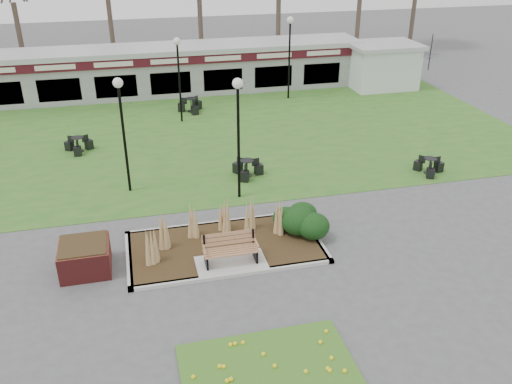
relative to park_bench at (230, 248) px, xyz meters
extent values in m
plane|color=#515154|center=(0.00, -0.25, -0.59)|extent=(100.00, 100.00, 0.00)
cube|color=#2B6A21|center=(0.00, 11.75, -0.58)|extent=(34.00, 16.00, 0.02)
cube|color=#37691E|center=(0.00, -4.85, -0.55)|extent=(4.20, 3.00, 0.08)
cube|color=#302313|center=(0.00, 0.95, -0.53)|extent=(6.22, 3.22, 0.12)
cube|color=#B7B7B2|center=(0.00, -0.66, -0.53)|extent=(6.40, 0.18, 0.12)
cube|color=#B7B7B2|center=(0.00, 2.56, -0.53)|extent=(6.40, 0.18, 0.12)
cube|color=#B7B7B2|center=(-3.11, 0.95, -0.53)|extent=(0.18, 3.40, 0.12)
cube|color=#B7B7B2|center=(3.11, 0.95, -0.53)|extent=(0.18, 3.40, 0.12)
cube|color=#B7B7B2|center=(0.00, -0.10, -0.52)|extent=(2.20, 1.20, 0.13)
cone|color=tan|center=(-1.90, 1.35, 0.11)|extent=(0.36, 0.36, 1.15)
cone|color=tan|center=(-0.90, 1.75, 0.11)|extent=(0.36, 0.36, 1.15)
cone|color=tan|center=(0.20, 1.95, 0.11)|extent=(0.36, 0.36, 1.15)
cone|color=tan|center=(1.10, 1.75, 0.11)|extent=(0.36, 0.36, 1.15)
cone|color=tan|center=(1.90, 1.35, 0.11)|extent=(0.36, 0.36, 1.15)
cone|color=tan|center=(-2.40, 0.55, 0.11)|extent=(0.36, 0.36, 1.15)
ellipsoid|color=black|center=(2.60, 1.15, 0.00)|extent=(1.21, 1.10, 0.99)
ellipsoid|color=black|center=(3.00, 0.75, -0.04)|extent=(1.10, 1.00, 0.90)
ellipsoid|color=black|center=(2.90, 1.65, -0.06)|extent=(1.06, 0.96, 0.86)
ellipsoid|color=black|center=(2.30, 1.65, -0.11)|extent=(0.92, 0.84, 0.76)
cube|color=#AD724E|center=(0.00, -0.10, -0.03)|extent=(1.70, 0.57, 0.04)
cube|color=#AD724E|center=(0.00, 0.21, 0.25)|extent=(1.70, 0.13, 0.44)
cube|color=black|center=(-0.78, -0.10, -0.25)|extent=(0.06, 0.55, 0.42)
cube|color=black|center=(0.78, -0.10, -0.25)|extent=(0.06, 0.55, 0.42)
cube|color=black|center=(-0.78, 0.20, 0.22)|extent=(0.06, 0.06, 0.50)
cube|color=black|center=(0.78, 0.20, 0.22)|extent=(0.06, 0.06, 0.50)
cube|color=#AD724E|center=(-0.82, -0.12, 0.15)|extent=(0.05, 0.50, 0.04)
cube|color=#AD724E|center=(0.82, -0.12, 0.15)|extent=(0.05, 0.50, 0.04)
cube|color=maroon|center=(-4.40, 0.75, -0.14)|extent=(1.50, 1.50, 0.90)
cube|color=#302313|center=(-4.40, 0.75, 0.33)|extent=(1.40, 1.40, 0.06)
cube|color=gray|center=(0.00, 19.75, 0.71)|extent=(24.00, 3.00, 2.60)
cube|color=#470F19|center=(0.00, 18.20, 1.76)|extent=(24.00, 0.18, 0.55)
cube|color=silver|center=(0.00, 19.75, 2.16)|extent=(24.60, 3.40, 0.30)
cube|color=silver|center=(0.00, 18.09, 1.76)|extent=(22.00, 0.02, 0.28)
cube|color=black|center=(0.00, 18.30, 0.41)|extent=(22.00, 0.10, 1.30)
cube|color=white|center=(13.50, 17.75, 0.71)|extent=(4.00, 3.00, 2.60)
cube|color=silver|center=(13.50, 17.75, 2.11)|extent=(4.40, 3.40, 0.25)
cylinder|color=#47382B|center=(-9.00, 27.75, 2.00)|extent=(0.36, 0.36, 5.17)
cylinder|color=#47382B|center=(-3.00, 27.75, 2.00)|extent=(0.36, 0.36, 5.17)
cylinder|color=#47382B|center=(3.00, 27.75, 2.00)|extent=(0.36, 0.36, 5.17)
cylinder|color=#47382B|center=(9.00, 27.75, 2.00)|extent=(0.36, 0.36, 5.17)
cylinder|color=#47382B|center=(15.00, 27.75, 2.00)|extent=(0.36, 0.36, 5.17)
cylinder|color=#47382B|center=(21.00, 27.75, 2.00)|extent=(0.36, 0.36, 5.17)
cylinder|color=black|center=(1.25, 4.50, 1.60)|extent=(0.11, 0.11, 4.37)
sphere|color=white|center=(1.25, 4.50, 3.95)|extent=(0.39, 0.39, 0.39)
cylinder|color=black|center=(-2.90, 6.08, 1.53)|extent=(0.11, 0.11, 4.25)
sphere|color=white|center=(-2.90, 6.08, 3.83)|extent=(0.38, 0.38, 0.38)
cylinder|color=black|center=(0.11, 14.00, 1.47)|extent=(0.10, 0.10, 4.11)
sphere|color=white|center=(0.11, 14.00, 3.69)|extent=(0.37, 0.37, 0.37)
cylinder|color=black|center=(6.94, 16.75, 1.64)|extent=(0.11, 0.11, 4.46)
sphere|color=white|center=(6.94, 16.75, 4.05)|extent=(0.40, 0.40, 0.40)
cylinder|color=black|center=(0.84, 15.54, -0.55)|extent=(0.45, 0.45, 0.03)
cylinder|color=black|center=(0.84, 15.54, -0.19)|extent=(0.05, 0.05, 0.74)
cylinder|color=black|center=(0.84, 15.54, 0.20)|extent=(0.62, 0.62, 0.03)
cube|color=black|center=(1.26, 15.92, -0.33)|extent=(0.50, 0.50, 0.48)
cube|color=black|center=(0.30, 15.72, -0.33)|extent=(0.44, 0.44, 0.48)
cube|color=black|center=(0.96, 14.99, -0.33)|extent=(0.42, 0.42, 0.48)
cylinder|color=black|center=(-5.09, 10.85, -0.55)|extent=(0.41, 0.41, 0.03)
cylinder|color=black|center=(-5.09, 10.85, -0.22)|extent=(0.05, 0.05, 0.68)
cylinder|color=black|center=(-5.09, 10.85, 0.13)|extent=(0.56, 0.56, 0.02)
cube|color=black|center=(-4.63, 11.09, -0.35)|extent=(0.43, 0.43, 0.43)
cube|color=black|center=(-5.52, 11.13, -0.35)|extent=(0.44, 0.44, 0.43)
cube|color=black|center=(-5.11, 10.33, -0.35)|extent=(0.33, 0.33, 0.43)
cylinder|color=black|center=(9.62, 4.75, -0.55)|extent=(0.40, 0.40, 0.03)
cylinder|color=black|center=(9.62, 4.75, -0.23)|extent=(0.05, 0.05, 0.66)
cylinder|color=black|center=(9.62, 4.75, 0.11)|extent=(0.55, 0.55, 0.02)
cube|color=black|center=(10.12, 4.81, -0.36)|extent=(0.34, 0.34, 0.42)
cube|color=black|center=(9.32, 5.15, -0.36)|extent=(0.43, 0.43, 0.42)
cube|color=black|center=(9.42, 4.29, -0.36)|extent=(0.41, 0.41, 0.42)
cylinder|color=black|center=(1.98, 6.32, -0.55)|extent=(0.42, 0.42, 0.03)
cylinder|color=black|center=(1.98, 6.32, -0.21)|extent=(0.05, 0.05, 0.69)
cylinder|color=black|center=(1.98, 6.32, 0.14)|extent=(0.58, 0.58, 0.02)
cube|color=black|center=(2.50, 6.38, -0.35)|extent=(0.36, 0.36, 0.44)
cube|color=black|center=(1.66, 6.74, -0.35)|extent=(0.46, 0.46, 0.44)
cube|color=black|center=(1.77, 5.83, -0.35)|extent=(0.43, 0.43, 0.44)
cylinder|color=black|center=(16.00, 16.36, 0.51)|extent=(0.06, 0.06, 2.20)
imported|color=#2E54A3|center=(16.00, 16.36, 0.94)|extent=(2.11, 2.15, 1.76)
camera|label=1|loc=(-2.60, -14.06, 9.11)|focal=38.00mm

